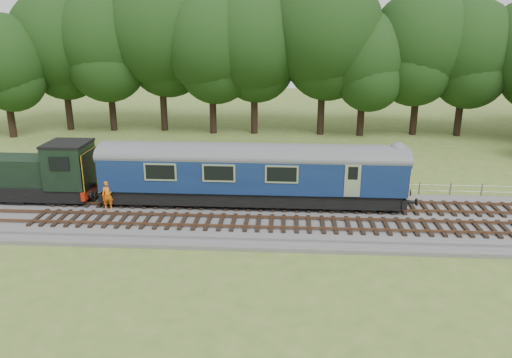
{
  "coord_description": "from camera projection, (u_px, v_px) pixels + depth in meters",
  "views": [
    {
      "loc": [
        -2.69,
        -27.1,
        11.06
      ],
      "look_at": [
        -4.55,
        1.4,
        2.0
      ],
      "focal_mm": 35.0,
      "sensor_mm": 36.0,
      "label": 1
    }
  ],
  "objects": [
    {
      "name": "worker",
      "position": [
        108.0,
        195.0,
        29.42
      ],
      "size": [
        0.74,
        0.58,
        1.78
      ],
      "primitive_type": "imported",
      "rotation": [
        0.0,
        0.0,
        0.25
      ],
      "color": "orange",
      "rests_on": "ballast"
    },
    {
      "name": "tree_line",
      "position": [
        315.0,
        137.0,
        49.88
      ],
      "size": [
        70.0,
        8.0,
        18.0
      ],
      "primitive_type": null,
      "color": "black",
      "rests_on": "ground"
    },
    {
      "name": "ballast",
      "position": [
        333.0,
        218.0,
        28.9
      ],
      "size": [
        70.0,
        7.0,
        0.35
      ],
      "primitive_type": "cube",
      "color": "#4C4C4F",
      "rests_on": "ground"
    },
    {
      "name": "track_south",
      "position": [
        335.0,
        225.0,
        27.3
      ],
      "size": [
        67.2,
        2.4,
        0.21
      ],
      "color": "black",
      "rests_on": "ballast"
    },
    {
      "name": "ground",
      "position": [
        332.0,
        221.0,
        28.95
      ],
      "size": [
        120.0,
        120.0,
        0.0
      ],
      "primitive_type": "plane",
      "color": "#4D6B27",
      "rests_on": "ground"
    },
    {
      "name": "track_north",
      "position": [
        331.0,
        205.0,
        30.16
      ],
      "size": [
        67.2,
        2.4,
        0.21
      ],
      "color": "black",
      "rests_on": "ballast"
    },
    {
      "name": "shunter_loco",
      "position": [
        28.0,
        175.0,
        30.84
      ],
      "size": [
        8.92,
        2.6,
        3.38
      ],
      "color": "black",
      "rests_on": "ground"
    },
    {
      "name": "dmu_railcar",
      "position": [
        252.0,
        169.0,
        29.79
      ],
      "size": [
        18.05,
        2.86,
        3.88
      ],
      "color": "black",
      "rests_on": "ground"
    },
    {
      "name": "fence",
      "position": [
        327.0,
        195.0,
        33.23
      ],
      "size": [
        64.0,
        0.12,
        1.0
      ],
      "primitive_type": null,
      "color": "#6B6054",
      "rests_on": "ground"
    }
  ]
}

